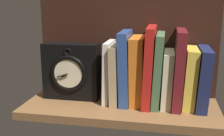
{
  "coord_description": "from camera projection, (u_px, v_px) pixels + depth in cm",
  "views": [
    {
      "loc": [
        13.75,
        -84.77,
        33.16
      ],
      "look_at": [
        -3.37,
        3.15,
        11.1
      ],
      "focal_mm": 45.57,
      "sensor_mm": 36.0,
      "label": 1
    }
  ],
  "objects": [
    {
      "name": "ground_plane",
      "position": [
        120.0,
        108.0,
        0.92
      ],
      "size": [
        61.65,
        25.3,
        2.5
      ],
      "primitive_type": "cube",
      "color": "brown"
    },
    {
      "name": "book_maroon_dawkins",
      "position": [
        179.0,
        68.0,
        0.88
      ],
      "size": [
        3.46,
        16.33,
        23.98
      ],
      "primitive_type": "cube",
      "rotation": [
        0.0,
        0.03,
        0.0
      ],
      "color": "maroon",
      "rests_on": "ground_plane"
    },
    {
      "name": "book_cream_twain",
      "position": [
        167.0,
        78.0,
        0.9
      ],
      "size": [
        3.5,
        13.66,
        17.25
      ],
      "primitive_type": "cube",
      "rotation": [
        0.0,
        0.03,
        0.0
      ],
      "color": "beige",
      "rests_on": "ground_plane"
    },
    {
      "name": "book_yellow_seinlanguage",
      "position": [
        190.0,
        78.0,
        0.88
      ],
      "size": [
        4.21,
        13.29,
        18.49
      ],
      "primitive_type": "cube",
      "rotation": [
        0.0,
        0.04,
        0.0
      ],
      "color": "gold",
      "rests_on": "ground_plane"
    },
    {
      "name": "book_green_romantic",
      "position": [
        158.0,
        69.0,
        0.89
      ],
      "size": [
        3.2,
        15.5,
        22.73
      ],
      "primitive_type": "cube",
      "rotation": [
        0.0,
        0.04,
        0.0
      ],
      "color": "#476B44",
      "rests_on": "ground_plane"
    },
    {
      "name": "framed_clock",
      "position": [
        71.0,
        71.0,
        0.95
      ],
      "size": [
        18.72,
        7.36,
        18.72
      ],
      "color": "black",
      "rests_on": "ground_plane"
    },
    {
      "name": "book_blue_modern",
      "position": [
        126.0,
        67.0,
        0.91
      ],
      "size": [
        3.76,
        14.67,
        23.2
      ],
      "primitive_type": "cube",
      "rotation": [
        0.0,
        -0.03,
        0.0
      ],
      "color": "#2D4C8E",
      "rests_on": "ground_plane"
    },
    {
      "name": "book_tan_shortstories",
      "position": [
        116.0,
        73.0,
        0.92
      ],
      "size": [
        2.85,
        14.06,
        18.9
      ],
      "primitive_type": "cube",
      "rotation": [
        0.0,
        -0.02,
        0.0
      ],
      "color": "tan",
      "rests_on": "ground_plane"
    },
    {
      "name": "book_orange_pandolfini",
      "position": [
        138.0,
        70.0,
        0.91
      ],
      "size": [
        4.64,
        13.34,
        21.54
      ],
      "primitive_type": "cube",
      "rotation": [
        0.0,
        -0.02,
        0.0
      ],
      "color": "orange",
      "rests_on": "ground_plane"
    },
    {
      "name": "book_red_requiem",
      "position": [
        149.0,
        66.0,
        0.9
      ],
      "size": [
        3.28,
        16.61,
        24.82
      ],
      "primitive_type": "cube",
      "rotation": [
        0.0,
        0.03,
        0.0
      ],
      "color": "red",
      "rests_on": "ground_plane"
    },
    {
      "name": "book_white_catcher",
      "position": [
        109.0,
        72.0,
        0.93
      ],
      "size": [
        2.3,
        12.0,
        19.78
      ],
      "primitive_type": "cube",
      "rotation": [
        0.0,
        0.02,
        0.0
      ],
      "color": "silver",
      "rests_on": "ground_plane"
    },
    {
      "name": "back_panel",
      "position": [
        126.0,
        41.0,
        0.98
      ],
      "size": [
        61.65,
        1.2,
        37.38
      ],
      "primitive_type": "cube",
      "color": "black",
      "rests_on": "ground_plane"
    },
    {
      "name": "book_navy_bierce",
      "position": [
        202.0,
        78.0,
        0.87
      ],
      "size": [
        4.18,
        15.59,
        18.7
      ],
      "primitive_type": "cube",
      "rotation": [
        0.0,
        0.04,
        0.0
      ],
      "color": "#192147",
      "rests_on": "ground_plane"
    }
  ]
}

